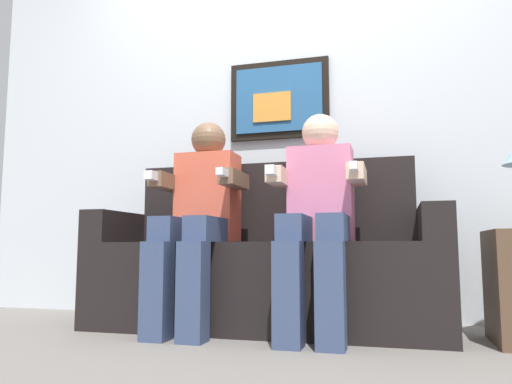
# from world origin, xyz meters

# --- Properties ---
(ground_plane) EXTENTS (5.51, 5.51, 0.00)m
(ground_plane) POSITION_xyz_m (0.00, 0.00, 0.00)
(ground_plane) COLOR #66605B
(back_wall_assembly) EXTENTS (4.24, 0.10, 2.60)m
(back_wall_assembly) POSITION_xyz_m (-0.00, 0.76, 1.30)
(back_wall_assembly) COLOR silver
(back_wall_assembly) RESTS_ON ground_plane
(couch) EXTENTS (1.84, 0.58, 0.90)m
(couch) POSITION_xyz_m (0.00, 0.33, 0.31)
(couch) COLOR black
(couch) RESTS_ON ground_plane
(person_on_left) EXTENTS (0.46, 0.56, 1.11)m
(person_on_left) POSITION_xyz_m (-0.31, 0.16, 0.61)
(person_on_left) COLOR #D8593F
(person_on_left) RESTS_ON ground_plane
(person_on_right) EXTENTS (0.46, 0.56, 1.11)m
(person_on_right) POSITION_xyz_m (0.31, 0.16, 0.61)
(person_on_right) COLOR pink
(person_on_right) RESTS_ON ground_plane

